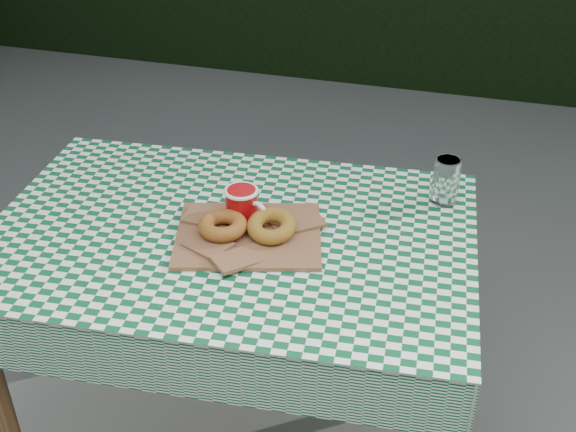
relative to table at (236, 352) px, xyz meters
The scene contains 7 objects.
table is the anchor object (origin of this frame).
tablecloth 0.38m from the table, 90.00° to the left, with size 1.13×0.76×0.01m, color #0B4C27.
paper_bag 0.39m from the table, 12.37° to the right, with size 0.33×0.26×0.02m, color brown.
bagel_front 0.42m from the table, 98.52° to the right, with size 0.11×0.11×0.04m, color #A06921.
bagel_back 0.43m from the table, ahead, with size 0.11×0.11×0.04m, color #9C6720.
coffee_mug 0.43m from the table, 75.57° to the left, with size 0.15×0.15×0.09m, color #9F0A0C, non-canonical shape.
drinking_glass 0.69m from the table, 30.11° to the left, with size 0.06×0.06×0.12m, color white.
Camera 1 is at (0.42, -1.21, 1.71)m, focal length 45.58 mm.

